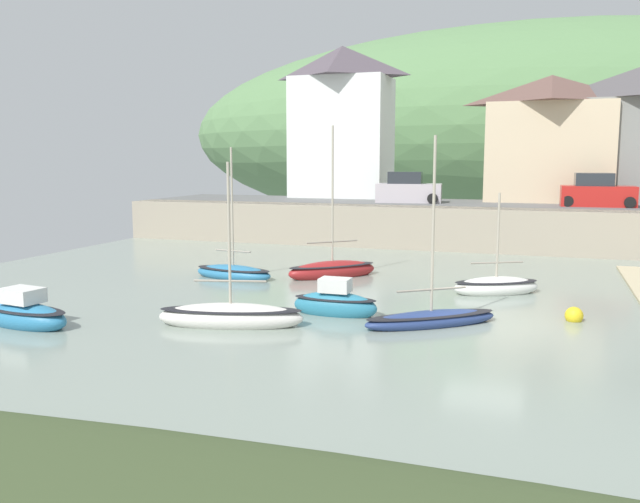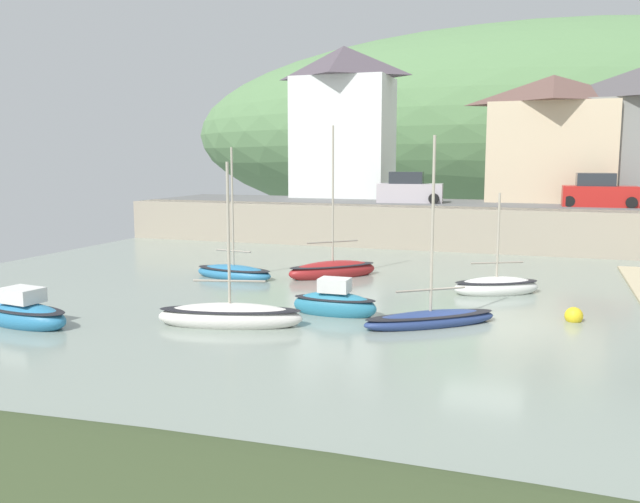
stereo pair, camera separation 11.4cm
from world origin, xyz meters
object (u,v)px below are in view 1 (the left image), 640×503
at_px(dinghy_open_wooden, 233,272).
at_px(mooring_buoy, 574,316).
at_px(waterfront_building_left, 342,121).
at_px(parked_car_by_wall, 597,193).
at_px(sailboat_tall_mast, 335,304).
at_px(fishing_boat_green, 231,316).
at_px(parked_car_near_slipway, 408,190).
at_px(sailboat_white_hull, 332,270).
at_px(rowboat_small_beached, 23,314).
at_px(motorboat_with_cabin, 431,318).
at_px(waterfront_building_centre, 549,138).
at_px(sailboat_nearest_shore, 496,286).

distance_m(dinghy_open_wooden, mooring_buoy, 14.22).
bearing_deg(waterfront_building_left, dinghy_open_wooden, -86.22).
bearing_deg(mooring_buoy, parked_car_by_wall, 84.71).
bearing_deg(sailboat_tall_mast, fishing_boat_green, -137.09).
relative_size(dinghy_open_wooden, parked_car_near_slipway, 1.37).
xyz_separation_m(sailboat_white_hull, fishing_boat_green, (-0.39, -9.17, -0.02)).
xyz_separation_m(waterfront_building_left, rowboat_small_beached, (-1.18, -30.19, -7.50)).
relative_size(motorboat_with_cabin, parked_car_near_slipway, 1.41).
xyz_separation_m(waterfront_building_left, motorboat_with_cabin, (10.91, -26.08, -7.62)).
bearing_deg(motorboat_with_cabin, dinghy_open_wooden, 112.97).
distance_m(waterfront_building_centre, dinghy_open_wooden, 25.09).
relative_size(sailboat_white_hull, parked_car_near_slipway, 1.59).
bearing_deg(parked_car_by_wall, dinghy_open_wooden, -135.93).
bearing_deg(sailboat_white_hull, parked_car_by_wall, 7.47).
height_order(rowboat_small_beached, parked_car_by_wall, parked_car_by_wall).
height_order(waterfront_building_centre, parked_car_near_slipway, waterfront_building_centre).
bearing_deg(fishing_boat_green, dinghy_open_wooden, 100.97).
bearing_deg(sailboat_nearest_shore, waterfront_building_centre, 56.25).
relative_size(sailboat_tall_mast, fishing_boat_green, 0.55).
relative_size(waterfront_building_centre, fishing_boat_green, 1.54).
height_order(waterfront_building_centre, parked_car_by_wall, waterfront_building_centre).
distance_m(dinghy_open_wooden, parked_car_near_slipway, 16.98).
xyz_separation_m(dinghy_open_wooden, sailboat_white_hull, (4.01, 1.67, 0.06)).
bearing_deg(waterfront_building_centre, dinghy_open_wooden, -121.94).
bearing_deg(parked_car_by_wall, sailboat_white_hull, -130.61).
distance_m(motorboat_with_cabin, mooring_buoy, 4.74).
distance_m(sailboat_nearest_shore, rowboat_small_beached, 16.86).
bearing_deg(mooring_buoy, fishing_boat_green, -158.01).
bearing_deg(fishing_boat_green, sailboat_tall_mast, 28.32).
xyz_separation_m(waterfront_building_centre, mooring_buoy, (0.96, -24.00, -6.36)).
distance_m(sailboat_tall_mast, parked_car_by_wall, 23.29).
xyz_separation_m(waterfront_building_left, sailboat_nearest_shore, (12.48, -20.31, -7.58)).
xyz_separation_m(waterfront_building_centre, motorboat_with_cabin, (-3.31, -26.08, -6.30)).
bearing_deg(sailboat_white_hull, sailboat_tall_mast, -115.21).
relative_size(motorboat_with_cabin, mooring_buoy, 10.45).
bearing_deg(parked_car_by_wall, mooring_buoy, -97.13).
distance_m(waterfront_building_centre, rowboat_small_beached, 34.44).
xyz_separation_m(waterfront_building_centre, sailboat_nearest_shore, (-1.74, -20.31, -6.25)).
bearing_deg(rowboat_small_beached, waterfront_building_centre, 71.06).
xyz_separation_m(fishing_boat_green, parked_car_by_wall, (11.99, 23.61, 2.90)).
bearing_deg(rowboat_small_beached, motorboat_with_cabin, 26.86).
distance_m(waterfront_building_left, dinghy_open_wooden, 22.01).
distance_m(rowboat_small_beached, mooring_buoy, 17.48).
xyz_separation_m(sailboat_tall_mast, sailboat_white_hull, (-2.25, 6.69, -0.05)).
xyz_separation_m(waterfront_building_centre, rowboat_small_beached, (-15.40, -30.19, -6.18)).
relative_size(sailboat_tall_mast, parked_car_by_wall, 0.70).
distance_m(sailboat_white_hull, parked_car_by_wall, 18.75).
relative_size(waterfront_building_left, waterfront_building_centre, 1.32).
height_order(waterfront_building_left, sailboat_white_hull, waterfront_building_left).
height_order(waterfront_building_left, parked_car_near_slipway, waterfront_building_left).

